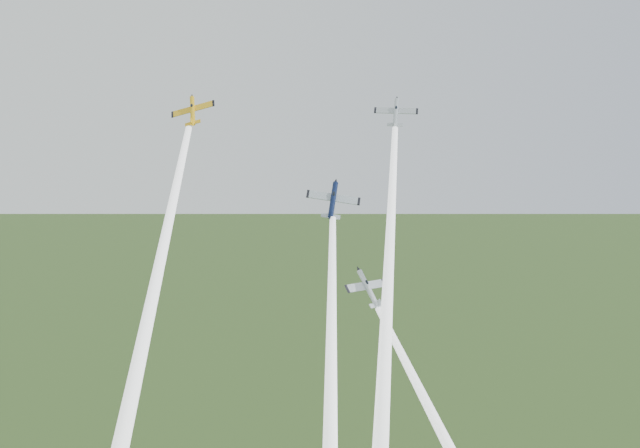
{
  "coord_description": "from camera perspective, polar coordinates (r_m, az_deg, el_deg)",
  "views": [
    {
      "loc": [
        -33.84,
        -115.94,
        105.7
      ],
      "look_at": [
        0.0,
        -6.0,
        92.0
      ],
      "focal_mm": 45.0,
      "sensor_mm": 36.0,
      "label": 1
    }
  ],
  "objects": [
    {
      "name": "smoke_trail_silver_right",
      "position": [
        108.39,
        4.64,
        -8.94
      ],
      "size": [
        23.3,
        46.11,
        60.57
      ],
      "primitive_type": null,
      "rotation": [
        -0.68,
        0.0,
        -0.43
      ],
      "color": "white"
    },
    {
      "name": "smoke_trail_yellow",
      "position": [
        100.84,
        -12.77,
        -9.52
      ],
      "size": [
        22.18,
        44.36,
        58.03
      ],
      "primitive_type": null,
      "rotation": [
        -0.68,
        0.0,
        -0.43
      ],
      "color": "white"
    },
    {
      "name": "plane_silver_right",
      "position": [
        130.12,
        5.42,
        7.9
      ],
      "size": [
        8.73,
        7.67,
        6.34
      ],
      "primitive_type": null,
      "rotation": [
        0.89,
        0.03,
        -0.43
      ],
      "color": "#B3BBC2"
    },
    {
      "name": "smoke_trail_navy",
      "position": [
        106.06,
        0.75,
        -13.3
      ],
      "size": [
        15.25,
        38.34,
        48.15
      ],
      "primitive_type": null,
      "rotation": [
        -0.68,
        0.0,
        -0.33
      ],
      "color": "white"
    },
    {
      "name": "plane_silver_low",
      "position": [
        115.17,
        3.44,
        -4.6
      ],
      "size": [
        9.28,
        8.38,
        6.75
      ],
      "primitive_type": null,
      "rotation": [
        0.89,
        0.01,
        0.42
      ],
      "color": "silver"
    },
    {
      "name": "plane_navy",
      "position": [
        120.85,
        0.93,
        1.71
      ],
      "size": [
        10.41,
        8.13,
        8.26
      ],
      "primitive_type": null,
      "rotation": [
        0.89,
        0.15,
        -0.33
      ],
      "color": "#0D183B"
    },
    {
      "name": "plane_yellow",
      "position": [
        120.39,
        -9.05,
        7.96
      ],
      "size": [
        7.01,
        7.8,
        7.43
      ],
      "primitive_type": null,
      "rotation": [
        0.89,
        -0.26,
        -0.43
      ],
      "color": "yellow"
    }
  ]
}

